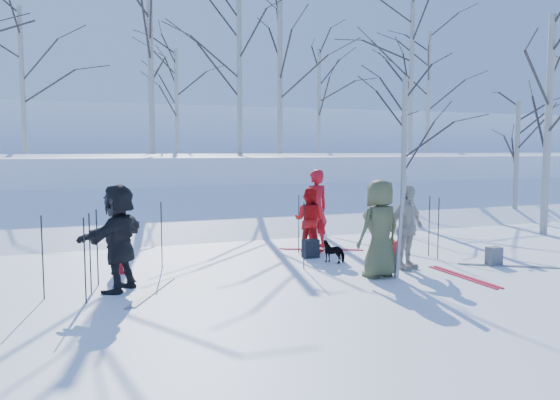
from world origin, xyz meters
name	(u,v)px	position (x,y,z in m)	size (l,w,h in m)	color
ground	(308,275)	(0.00, 0.00, 0.00)	(120.00, 120.00, 0.00)	white
snow_ramp	(217,222)	(0.00, 7.00, 0.15)	(70.00, 9.50, 1.40)	white
snow_plateau	(166,178)	(0.00, 17.00, 1.00)	(70.00, 18.00, 2.20)	white
far_hill	(126,154)	(0.00, 38.00, 2.00)	(90.00, 30.00, 6.00)	white
skier_olive_center	(380,229)	(1.18, -0.61, 0.91)	(0.89, 0.58, 1.82)	#484D2E
skier_red_north	(315,209)	(1.32, 2.59, 0.95)	(0.69, 0.45, 1.90)	#AE101A
skier_redor_behind	(309,220)	(0.95, 2.12, 0.75)	(0.73, 0.57, 1.50)	red
skier_red_seated	(122,246)	(-3.27, 1.39, 0.54)	(0.69, 0.40, 1.08)	#AE101A
skier_cream_east	(406,227)	(2.03, -0.20, 0.84)	(0.98, 0.41, 1.68)	beige
skier_grey_west	(119,238)	(-3.42, 0.08, 0.90)	(1.67, 0.53, 1.80)	black
dog	(334,252)	(0.99, 0.89, 0.23)	(0.25, 0.54, 0.46)	black
upright_ski_left	(400,228)	(1.47, -0.85, 0.95)	(0.07, 0.02, 1.90)	silver
upright_ski_right	(400,227)	(1.51, -0.78, 0.95)	(0.07, 0.02, 1.90)	silver
ski_pair_a	(321,249)	(1.34, 2.29, 0.01)	(1.81, 0.97, 0.02)	red
ski_pair_b	(509,266)	(4.15, -0.73, 0.01)	(1.71, 1.18, 0.02)	silver
ski_pair_c	(152,292)	(-2.93, -0.25, 0.01)	(1.06, 1.78, 0.02)	silver
ski_pair_d	(463,277)	(2.65, -1.17, 0.01)	(0.21, 1.90, 0.02)	red
ski_pole_a	(43,258)	(-4.59, -0.04, 0.67)	(0.02, 0.02, 1.34)	black
ski_pole_b	(429,226)	(3.27, 0.76, 0.67)	(0.02, 0.02, 1.34)	black
ski_pole_c	(97,247)	(-3.75, 0.59, 0.67)	(0.02, 0.02, 1.34)	black
ski_pole_d	(299,224)	(0.70, 2.13, 0.67)	(0.02, 0.02, 1.34)	black
ski_pole_e	(438,228)	(3.26, 0.42, 0.67)	(0.02, 0.02, 1.34)	black
ski_pole_f	(90,254)	(-3.88, 0.04, 0.67)	(0.02, 0.02, 1.34)	black
ski_pole_g	(162,235)	(-2.50, 1.57, 0.67)	(0.02, 0.02, 1.34)	black
ski_pole_h	(306,221)	(1.07, 2.58, 0.67)	(0.02, 0.02, 1.34)	black
ski_pole_i	(85,261)	(-3.97, -0.54, 0.67)	(0.02, 0.02, 1.34)	black
ski_pole_j	(304,236)	(0.14, 0.54, 0.67)	(0.02, 0.02, 1.34)	black
backpack_red	(390,251)	(2.21, 0.64, 0.21)	(0.32, 0.22, 0.42)	#B21B1B
backpack_grey	(494,256)	(3.93, -0.54, 0.19)	(0.30, 0.20, 0.38)	#56595D
backpack_dark	(311,249)	(0.73, 1.52, 0.20)	(0.34, 0.24, 0.40)	black
birch_plateau_a	(280,75)	(3.57, 10.99, 5.28)	(4.91, 4.91, 6.16)	silver
birch_plateau_b	(22,81)	(-5.77, 12.99, 4.87)	(4.34, 4.34, 5.34)	silver
birch_plateau_c	(177,101)	(0.38, 15.90, 4.55)	(3.89, 3.89, 4.71)	silver
birch_plateau_d	(428,92)	(13.21, 14.76, 5.32)	(4.96, 4.96, 6.24)	silver
birch_plateau_e	(239,73)	(2.02, 11.32, 5.30)	(4.94, 4.94, 6.21)	silver
birch_plateau_g	(411,76)	(9.91, 11.44, 5.60)	(5.36, 5.36, 6.80)	silver
birch_plateau_i	(150,51)	(-1.44, 10.67, 5.84)	(5.70, 5.70, 7.28)	silver
birch_plateau_j	(319,102)	(6.30, 13.28, 4.51)	(3.83, 3.83, 4.61)	silver
birch_edge_b	(548,126)	(8.21, 2.28, 3.01)	(4.82, 4.82, 6.03)	silver
birch_edge_c	(517,160)	(10.03, 5.26, 2.01)	(3.41, 3.41, 4.02)	silver
birch_edge_e	(404,151)	(5.85, 5.73, 2.33)	(3.86, 3.86, 4.66)	silver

